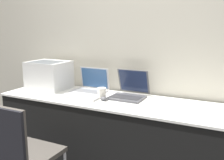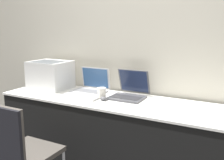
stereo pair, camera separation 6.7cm
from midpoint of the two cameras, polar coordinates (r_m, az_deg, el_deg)
The scene contains 9 objects.
wall_back at distance 2.71m, azimuth 6.88°, elevation 8.48°, with size 8.00×0.05×2.60m.
table at distance 2.58m, azimuth 3.20°, elevation -12.72°, with size 2.51×0.64×0.76m.
printer at distance 2.98m, azimuth -12.66°, elevation 1.33°, with size 0.42×0.36×0.30m.
laptop_left at distance 2.79m, azimuth -3.83°, elevation -1.41°, with size 0.34×0.27×0.25m.
laptop_right at distance 2.56m, azimuth 4.53°, elevation -2.53°, with size 0.32×0.35×0.26m.
external_keyboard at distance 2.57m, azimuth -6.14°, elevation -3.61°, with size 0.38×0.15×0.02m.
coffee_cup at distance 2.51m, azimuth -1.50°, elevation -2.87°, with size 0.08×0.08×0.11m.
mouse at distance 2.45m, azimuth -1.09°, elevation -4.09°, with size 0.07×0.05×0.04m.
chair at distance 2.14m, azimuth -20.01°, elevation -13.51°, with size 0.46×0.49×0.91m.
Camera 2 is at (1.01, -1.81, 1.44)m, focal length 42.00 mm.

